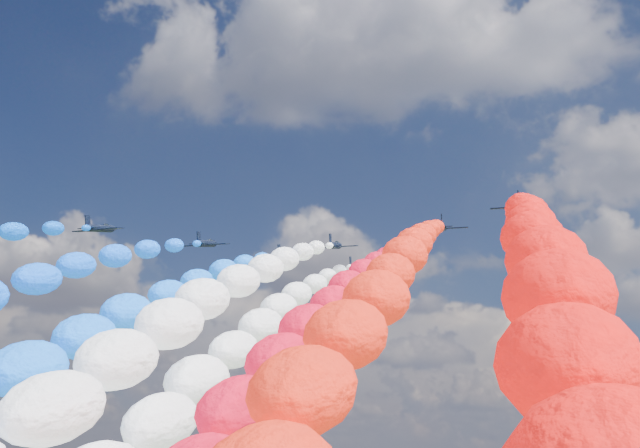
# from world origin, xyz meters

# --- Properties ---
(jet_0) EXTENTS (8.47, 11.30, 4.93)m
(jet_0) POSITION_xyz_m (-33.31, -8.03, 109.00)
(jet_0) COLOR black
(jet_1) EXTENTS (8.08, 11.03, 4.93)m
(jet_1) POSITION_xyz_m (-19.98, 4.63, 109.00)
(jet_1) COLOR black
(jet_2) EXTENTS (8.06, 11.01, 4.93)m
(jet_2) POSITION_xyz_m (-9.20, 15.69, 109.00)
(jet_2) COLOR black
(trail_2) EXTENTS (6.39, 129.10, 56.92)m
(trail_2) POSITION_xyz_m (-9.20, -50.06, 82.61)
(trail_2) COLOR #156AFD
(jet_3) EXTENTS (8.14, 11.07, 4.93)m
(jet_3) POSITION_xyz_m (1.05, 10.80, 109.00)
(jet_3) COLOR black
(trail_3) EXTENTS (6.39, 129.10, 56.92)m
(trail_3) POSITION_xyz_m (1.05, -54.95, 82.61)
(trail_3) COLOR white
(jet_4) EXTENTS (8.13, 11.06, 4.93)m
(jet_4) POSITION_xyz_m (1.37, 27.04, 109.00)
(jet_4) COLOR black
(trail_4) EXTENTS (6.39, 129.10, 56.92)m
(trail_4) POSITION_xyz_m (1.37, -38.71, 82.61)
(trail_4) COLOR white
(jet_5) EXTENTS (8.22, 11.13, 4.93)m
(jet_5) POSITION_xyz_m (12.57, 15.84, 109.00)
(jet_5) COLOR black
(trail_5) EXTENTS (6.39, 129.10, 56.92)m
(trail_5) POSITION_xyz_m (12.57, -49.91, 82.61)
(trail_5) COLOR red
(jet_6) EXTENTS (8.49, 11.32, 4.93)m
(jet_6) POSITION_xyz_m (20.14, 3.41, 109.00)
(jet_6) COLOR black
(trail_6) EXTENTS (6.39, 129.10, 56.92)m
(trail_6) POSITION_xyz_m (20.14, -62.34, 82.61)
(trail_6) COLOR red
(jet_7) EXTENTS (8.24, 11.15, 4.93)m
(jet_7) POSITION_xyz_m (31.81, -5.52, 109.00)
(jet_7) COLOR black
(trail_7) EXTENTS (6.39, 129.10, 56.92)m
(trail_7) POSITION_xyz_m (31.81, -71.27, 82.61)
(trail_7) COLOR red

